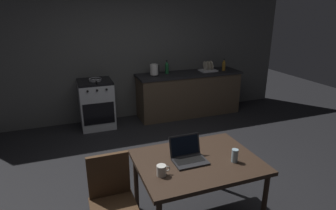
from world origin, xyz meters
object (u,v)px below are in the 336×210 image
object	(u,v)px
bottle	(224,65)
dish_rack	(208,69)
drinking_glass	(235,156)
stove_oven	(97,104)
dining_table	(197,166)
laptop	(188,156)
bottle_b	(167,67)
electric_kettle	(154,70)
coffee_mug	(162,170)
frying_pan	(95,80)
chair	(112,197)

from	to	relation	value
bottle	dish_rack	distance (m)	0.35
drinking_glass	stove_oven	bearing A→B (deg)	107.13
dining_table	laptop	xyz separation A→B (m)	(-0.09, 0.03, 0.11)
dining_table	bottle_b	size ratio (longest dim) A/B	4.41
stove_oven	laptop	xyz separation A→B (m)	(0.55, -2.91, 0.32)
electric_kettle	coffee_mug	xyz separation A→B (m)	(-0.92, -3.07, -0.23)
dish_rack	laptop	bearing A→B (deg)	-121.19
frying_pan	bottle_b	size ratio (longest dim) A/B	1.49
chair	bottle_b	xyz separation A→B (m)	(1.64, 3.02, 0.50)
stove_oven	bottle_b	bearing A→B (deg)	3.31
stove_oven	dining_table	xyz separation A→B (m)	(0.63, -2.93, 0.21)
dining_table	bottle	world-z (taller)	bottle
laptop	bottle_b	xyz separation A→B (m)	(0.88, 2.99, 0.25)
stove_oven	frying_pan	xyz separation A→B (m)	(0.01, -0.03, 0.47)
dish_rack	frying_pan	bearing A→B (deg)	-179.26
laptop	dish_rack	bearing A→B (deg)	70.87
dining_table	stove_oven	bearing A→B (deg)	102.17
stove_oven	bottle	xyz separation A→B (m)	(2.65, -0.05, 0.56)
stove_oven	coffee_mug	size ratio (longest dim) A/B	7.10
coffee_mug	stove_oven	bearing A→B (deg)	94.03
drinking_glass	bottle_b	distance (m)	3.21
drinking_glass	dish_rack	xyz separation A→B (m)	(1.36, 3.09, 0.15)
frying_pan	bottle_b	world-z (taller)	bottle_b
chair	bottle	bearing A→B (deg)	42.78
dining_table	chair	xyz separation A→B (m)	(-0.85, -0.01, -0.13)
dining_table	frying_pan	bearing A→B (deg)	102.04
dining_table	coffee_mug	world-z (taller)	coffee_mug
dining_table	frying_pan	size ratio (longest dim) A/B	2.95
electric_kettle	drinking_glass	distance (m)	3.10
bottle	drinking_glass	world-z (taller)	bottle
frying_pan	drinking_glass	bearing A→B (deg)	-72.95
chair	frying_pan	size ratio (longest dim) A/B	2.23
laptop	bottle_b	world-z (taller)	bottle_b
chair	dish_rack	distance (m)	3.90
bottle	drinking_glass	xyz separation A→B (m)	(-1.70, -3.04, -0.21)
bottle	bottle_b	distance (m)	1.23
stove_oven	drinking_glass	world-z (taller)	stove_oven
frying_pan	drinking_glass	xyz separation A→B (m)	(0.94, -3.06, -0.12)
chair	bottle	xyz separation A→B (m)	(2.86, 2.89, 0.48)
dining_table	bottle	distance (m)	3.54
frying_pan	bottle_b	xyz separation A→B (m)	(1.41, 0.11, 0.10)
stove_oven	drinking_glass	bearing A→B (deg)	-72.87
laptop	frying_pan	xyz separation A→B (m)	(-0.53, 2.88, 0.14)
dining_table	bottle	size ratio (longest dim) A/B	4.82
chair	dish_rack	world-z (taller)	dish_rack
frying_pan	coffee_mug	distance (m)	3.05
stove_oven	bottle_b	world-z (taller)	bottle_b
bottle_b	drinking_glass	bearing A→B (deg)	-98.52
coffee_mug	frying_pan	bearing A→B (deg)	93.81
laptop	frying_pan	size ratio (longest dim) A/B	0.80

